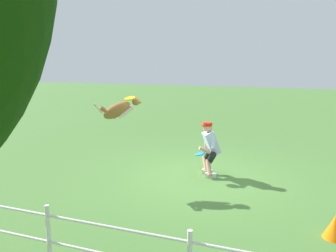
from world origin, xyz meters
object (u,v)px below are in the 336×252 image
object	(u,v)px
frisbee_flying	(130,98)
training_cone	(335,226)
dog	(119,110)
frisbee_held	(200,154)
person	(210,147)

from	to	relation	value
frisbee_flying	training_cone	bearing A→B (deg)	163.34
dog	frisbee_held	xyz separation A→B (m)	(-1.60, -0.85, -1.06)
person	frisbee_flying	distance (m)	2.23
dog	training_cone	size ratio (longest dim) A/B	2.34
person	frisbee_held	distance (m)	0.40
frisbee_flying	training_cone	size ratio (longest dim) A/B	0.63
person	frisbee_held	size ratio (longest dim) A/B	5.64
frisbee_flying	training_cone	distance (m)	4.59
frisbee_flying	person	bearing A→B (deg)	-147.27
dog	person	bearing A→B (deg)	2.68
dog	training_cone	distance (m)	4.61
dog	frisbee_flying	world-z (taller)	frisbee_flying
frisbee_held	training_cone	distance (m)	3.27
frisbee_flying	training_cone	world-z (taller)	frisbee_flying
person	dog	xyz separation A→B (m)	(1.74, 1.21, 0.98)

